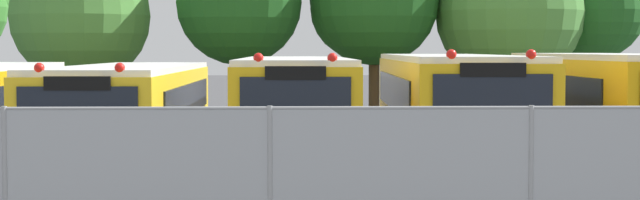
% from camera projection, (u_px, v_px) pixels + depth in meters
% --- Properties ---
extents(ground_plane, '(160.00, 160.00, 0.00)m').
position_uv_depth(ground_plane, '(292.00, 171.00, 21.56)').
color(ground_plane, '#424244').
extents(school_bus_1, '(2.63, 10.53, 2.50)m').
position_uv_depth(school_bus_1, '(131.00, 112.00, 21.52)').
color(school_bus_1, yellow).
rests_on(school_bus_1, ground_plane).
extents(school_bus_2, '(2.45, 9.69, 2.67)m').
position_uv_depth(school_bus_2, '(295.00, 109.00, 21.47)').
color(school_bus_2, yellow).
rests_on(school_bus_2, ground_plane).
extents(school_bus_3, '(2.84, 11.16, 2.73)m').
position_uv_depth(school_bus_3, '(449.00, 106.00, 21.79)').
color(school_bus_3, yellow).
rests_on(school_bus_3, ground_plane).
extents(school_bus_4, '(2.65, 9.87, 2.76)m').
position_uv_depth(school_bus_4, '(610.00, 106.00, 21.88)').
color(school_bus_4, '#EAA80C').
rests_on(school_bus_4, ground_plane).
extents(tree_1, '(4.51, 4.51, 6.07)m').
position_uv_depth(tree_1, '(78.00, 14.00, 31.20)').
color(tree_1, '#4C3823').
rests_on(tree_1, ground_plane).
extents(tree_2, '(4.13, 4.13, 6.34)m').
position_uv_depth(tree_2, '(239.00, 3.00, 31.66)').
color(tree_2, '#4C3823').
rests_on(tree_2, ground_plane).
extents(tree_3, '(4.32, 4.32, 6.51)m').
position_uv_depth(tree_3, '(370.00, 4.00, 32.16)').
color(tree_3, '#4C3823').
rests_on(tree_3, ground_plane).
extents(tree_4, '(4.99, 4.99, 6.50)m').
position_uv_depth(tree_4, '(511.00, 13.00, 32.45)').
color(tree_4, '#4C3823').
rests_on(tree_4, ground_plane).
extents(tree_5, '(3.40, 3.34, 5.73)m').
position_uv_depth(tree_5, '(591.00, 10.00, 33.09)').
color(tree_5, '#4C3823').
rests_on(tree_5, ground_plane).
extents(chainlink_fence, '(19.93, 0.07, 2.02)m').
position_uv_depth(chainlink_fence, '(270.00, 183.00, 12.14)').
color(chainlink_fence, '#9EA0A3').
rests_on(chainlink_fence, ground_plane).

